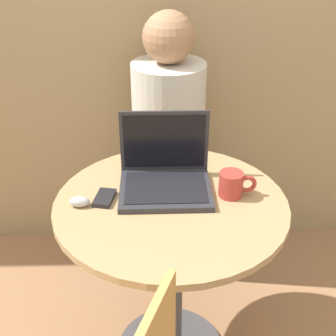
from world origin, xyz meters
The scene contains 6 objects.
round_table centered at (0.00, 0.00, 0.54)m, with size 0.78×0.78×0.74m.
laptop centered at (-0.02, 0.10, 0.79)m, with size 0.31×0.26×0.25m.
cell_phone centered at (-0.22, 0.01, 0.75)m, with size 0.08×0.11×0.02m.
computer_mouse centered at (-0.30, -0.02, 0.76)m, with size 0.07×0.04×0.03m.
coffee_cup centered at (0.21, 0.03, 0.78)m, with size 0.13×0.08×0.09m.
person_seated centered at (0.01, 0.64, 0.53)m, with size 0.32×0.50×1.24m.
Camera 1 is at (-0.04, -1.29, 1.61)m, focal length 50.00 mm.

